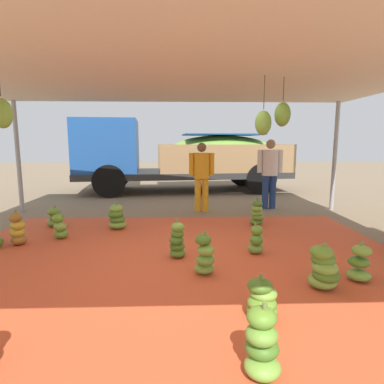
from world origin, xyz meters
TOP-DOWN VIEW (x-y plane):
  - ground_plane at (0.00, 3.00)m, footprint 40.00×40.00m
  - tarp_orange at (0.00, 0.00)m, footprint 6.65×5.12m
  - tent_canopy at (0.00, -0.08)m, footprint 8.00×7.00m
  - banana_bunch_0 at (0.34, -0.55)m, footprint 0.31×0.33m
  - banana_bunch_1 at (-2.05, 1.05)m, footprint 0.32×0.32m
  - banana_bunch_2 at (-0.02, 0.06)m, footprint 0.31×0.31m
  - banana_bunch_3 at (1.66, -0.97)m, footprint 0.43×0.46m
  - banana_bunch_4 at (0.81, -1.55)m, footprint 0.41×0.41m
  - banana_bunch_5 at (-2.45, 1.87)m, footprint 0.43×0.40m
  - banana_bunch_6 at (0.61, -2.30)m, footprint 0.35×0.37m
  - banana_bunch_7 at (1.56, 1.80)m, footprint 0.36×0.39m
  - banana_bunch_8 at (1.16, 0.17)m, footprint 0.31×0.31m
  - banana_bunch_12 at (-1.20, 1.66)m, footprint 0.43×0.43m
  - banana_bunch_14 at (-2.60, 0.72)m, footprint 0.33×0.33m
  - banana_bunch_15 at (2.19, -0.78)m, footprint 0.34×0.37m
  - cargo_truck_main at (-0.07, 6.57)m, footprint 7.23×3.00m
  - worker_0 at (0.54, 3.23)m, footprint 0.61×0.37m
  - worker_1 at (2.26, 3.49)m, footprint 0.64×0.39m

SIDE VIEW (x-z plane):
  - ground_plane at x=0.00m, z-range 0.00..0.00m
  - tarp_orange at x=0.00m, z-range 0.00..0.01m
  - banana_bunch_5 at x=-2.45m, z-range -0.03..0.40m
  - banana_bunch_4 at x=0.81m, z-range -0.03..0.40m
  - banana_bunch_15 at x=2.19m, z-range -0.04..0.45m
  - banana_bunch_8 at x=1.16m, z-range -0.03..0.45m
  - banana_bunch_1 at x=-2.05m, z-range -0.03..0.45m
  - banana_bunch_12 at x=-1.20m, z-range -0.03..0.49m
  - banana_bunch_3 at x=1.66m, z-range -0.03..0.51m
  - banana_bunch_6 at x=0.61m, z-range -0.03..0.52m
  - banana_bunch_0 at x=0.34m, z-range -0.03..0.53m
  - banana_bunch_7 at x=1.56m, z-range -0.03..0.53m
  - banana_bunch_2 at x=-0.02m, z-range -0.03..0.54m
  - banana_bunch_14 at x=-2.60m, z-range -0.03..0.55m
  - worker_0 at x=0.54m, z-range 0.14..1.79m
  - worker_1 at x=2.26m, z-range 0.15..1.88m
  - cargo_truck_main at x=-0.07m, z-range 0.04..2.44m
  - tent_canopy at x=0.00m, z-range 1.26..3.94m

